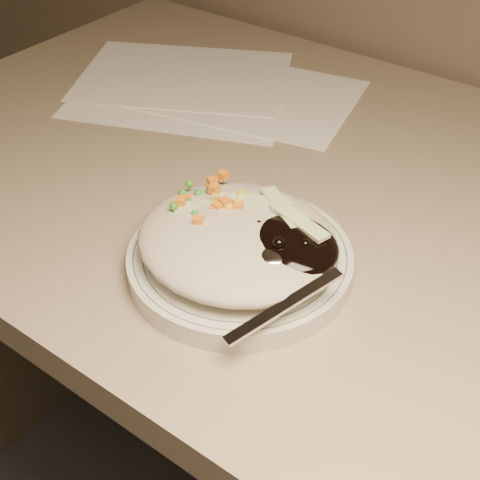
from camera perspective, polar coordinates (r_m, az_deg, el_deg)
The scene contains 5 objects.
desk at distance 0.86m, azimuth 12.84°, elevation -9.34°, with size 1.40×0.70×0.74m.
plate at distance 0.64m, azimuth 0.00°, elevation -1.80°, with size 0.22×0.22×0.02m, color silver.
plate_rim at distance 0.64m, azimuth 0.00°, elevation -1.12°, with size 0.21×0.21×0.00m.
meal at distance 0.62m, azimuth 0.28°, elevation 0.22°, with size 0.21×0.19×0.05m.
papers at distance 0.98m, azimuth -3.05°, elevation 12.84°, with size 0.46×0.36×0.00m.
Camera 1 is at (0.18, 0.82, 1.17)m, focal length 50.00 mm.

